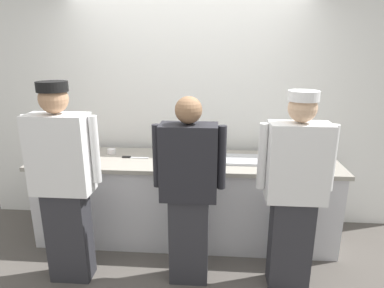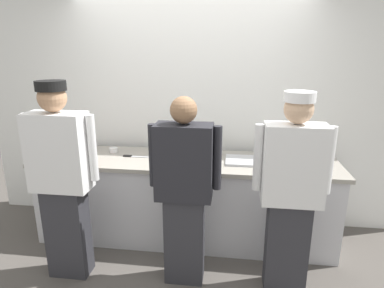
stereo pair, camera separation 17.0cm
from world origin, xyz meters
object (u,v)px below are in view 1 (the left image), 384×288
object	(u,v)px
chef_near_left	(63,180)
ramekin_orange_sauce	(111,151)
chef_far_right	(295,189)
chefs_knife	(133,157)
mixing_bowl_steel	(180,152)
ramekin_yellow_sauce	(302,157)
deli_cup	(68,157)
plate_stack_front	(297,162)
sheet_tray	(253,160)
ramekin_red_sauce	(169,161)
squeeze_bottle_primary	(91,155)
ramekin_green_sauce	(217,152)
chef_center	(189,189)

from	to	relation	value
chef_near_left	ramekin_orange_sauce	xyz separation A→B (m)	(0.13, 0.86, -0.01)
chef_far_right	chefs_knife	size ratio (longest dim) A/B	6.06
ramekin_orange_sauce	mixing_bowl_steel	bearing A→B (deg)	-4.39
mixing_bowl_steel	ramekin_yellow_sauce	xyz separation A→B (m)	(1.25, 0.03, -0.03)
chef_far_right	deli_cup	bearing A→B (deg)	165.59
plate_stack_front	ramekin_orange_sauce	distance (m)	1.92
chef_near_left	plate_stack_front	size ratio (longest dim) A/B	7.98
chef_near_left	sheet_tray	size ratio (longest dim) A/B	3.22
chef_near_left	plate_stack_front	distance (m)	2.14
plate_stack_front	ramekin_orange_sauce	xyz separation A→B (m)	(-1.91, 0.20, 0.00)
chef_near_left	ramekin_red_sauce	distance (m)	0.98
squeeze_bottle_primary	ramekin_orange_sauce	world-z (taller)	squeeze_bottle_primary
mixing_bowl_steel	sheet_tray	world-z (taller)	mixing_bowl_steel
ramekin_green_sauce	ramekin_orange_sauce	size ratio (longest dim) A/B	0.90
plate_stack_front	sheet_tray	world-z (taller)	plate_stack_front
chef_center	ramekin_orange_sauce	bearing A→B (deg)	138.15
chef_far_right	chefs_knife	xyz separation A→B (m)	(-1.48, 0.68, -0.00)
deli_cup	chef_center	bearing A→B (deg)	-23.11
plate_stack_front	deli_cup	size ratio (longest dim) A/B	2.40
ramekin_yellow_sauce	chefs_knife	xyz separation A→B (m)	(-1.73, -0.10, -0.02)
ramekin_red_sauce	chef_far_right	bearing A→B (deg)	-25.92
ramekin_red_sauce	deli_cup	bearing A→B (deg)	179.25
deli_cup	chefs_knife	bearing A→B (deg)	12.14
chef_far_right	sheet_tray	xyz separation A→B (m)	(-0.26, 0.67, 0.00)
ramekin_red_sauce	chef_near_left	bearing A→B (deg)	-143.67
chef_near_left	plate_stack_front	world-z (taller)	chef_near_left
ramekin_red_sauce	ramekin_orange_sauce	size ratio (longest dim) A/B	0.95
chef_far_right	mixing_bowl_steel	xyz separation A→B (m)	(-1.00, 0.75, 0.05)
squeeze_bottle_primary	ramekin_green_sauce	xyz separation A→B (m)	(1.22, 0.41, -0.07)
ramekin_red_sauce	ramekin_orange_sauce	bearing A→B (deg)	156.89
chef_center	deli_cup	bearing A→B (deg)	156.89
ramekin_green_sauce	deli_cup	size ratio (longest dim) A/B	0.89
squeeze_bottle_primary	deli_cup	size ratio (longest dim) A/B	2.27
chef_near_left	chefs_knife	distance (m)	0.83
mixing_bowl_steel	sheet_tray	xyz separation A→B (m)	(0.74, -0.08, -0.04)
squeeze_bottle_primary	chefs_knife	bearing A→B (deg)	32.61
ramekin_red_sauce	chefs_knife	bearing A→B (deg)	159.23
chef_far_right	deli_cup	size ratio (longest dim) A/B	18.52
ramekin_green_sauce	chefs_knife	size ratio (longest dim) A/B	0.29
ramekin_green_sauce	mixing_bowl_steel	bearing A→B (deg)	-164.31
chef_near_left	ramekin_yellow_sauce	distance (m)	2.28
chef_near_left	deli_cup	size ratio (longest dim) A/B	19.17
ramekin_red_sauce	ramekin_orange_sauce	world-z (taller)	same
ramekin_red_sauce	deli_cup	world-z (taller)	deli_cup
plate_stack_front	mixing_bowl_steel	xyz separation A→B (m)	(-1.16, 0.14, 0.03)
chef_far_right	squeeze_bottle_primary	bearing A→B (deg)	166.05
deli_cup	sheet_tray	bearing A→B (deg)	3.96
chef_far_right	ramekin_yellow_sauce	world-z (taller)	chef_far_right
plate_stack_front	chef_near_left	bearing A→B (deg)	-161.96
deli_cup	chefs_knife	distance (m)	0.65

